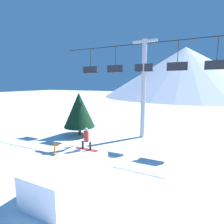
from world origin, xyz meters
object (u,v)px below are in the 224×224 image
at_px(snowboarder, 86,139).
at_px(pine_tree_near, 79,110).
at_px(snow_ramp, 69,176).
at_px(trail_marker, 55,153).

distance_m(snowboarder, pine_tree_near, 8.67).
bearing_deg(snow_ramp, pine_tree_near, 122.67).
bearing_deg(trail_marker, snowboarder, -4.84).
relative_size(pine_tree_near, trail_marker, 2.99).
distance_m(snow_ramp, pine_tree_near, 10.33).
bearing_deg(trail_marker, snow_ramp, -34.83).
distance_m(snow_ramp, snowboarder, 2.30).
distance_m(pine_tree_near, trail_marker, 7.30).
relative_size(snow_ramp, snowboarder, 2.88).
height_order(snow_ramp, pine_tree_near, pine_tree_near).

